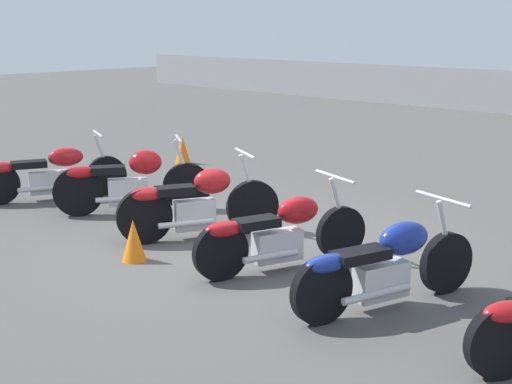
# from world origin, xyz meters

# --- Properties ---
(ground_plane) EXTENTS (60.00, 60.00, 0.00)m
(ground_plane) POSITION_xyz_m (0.00, 0.00, 0.00)
(ground_plane) COLOR #514F4C
(motorcycle_slot_0) EXTENTS (1.06, 2.04, 0.97)m
(motorcycle_slot_0) POSITION_xyz_m (-3.76, -0.40, 0.40)
(motorcycle_slot_0) COLOR black
(motorcycle_slot_0) RESTS_ON ground_plane
(motorcycle_slot_1) EXTENTS (1.28, 1.87, 1.04)m
(motorcycle_slot_1) POSITION_xyz_m (-2.28, -0.02, 0.45)
(motorcycle_slot_1) COLOR black
(motorcycle_slot_1) RESTS_ON ground_plane
(motorcycle_slot_2) EXTENTS (1.06, 1.88, 1.04)m
(motorcycle_slot_2) POSITION_xyz_m (-0.71, -0.17, 0.44)
(motorcycle_slot_2) COLOR black
(motorcycle_slot_2) RESTS_ON ground_plane
(motorcycle_slot_3) EXTENTS (0.92, 2.02, 0.97)m
(motorcycle_slot_3) POSITION_xyz_m (0.79, -0.31, 0.40)
(motorcycle_slot_3) COLOR black
(motorcycle_slot_3) RESTS_ON ground_plane
(motorcycle_slot_4) EXTENTS (0.85, 2.05, 0.98)m
(motorcycle_slot_4) POSITION_xyz_m (2.20, -0.43, 0.42)
(motorcycle_slot_4) COLOR black
(motorcycle_slot_4) RESTS_ON ground_plane
(traffic_cone_near) EXTENTS (0.29, 0.29, 0.52)m
(traffic_cone_near) POSITION_xyz_m (-4.56, 2.83, 0.26)
(traffic_cone_near) COLOR orange
(traffic_cone_near) RESTS_ON ground_plane
(traffic_cone_far) EXTENTS (0.27, 0.27, 0.47)m
(traffic_cone_far) POSITION_xyz_m (-0.57, -1.23, 0.24)
(traffic_cone_far) COLOR orange
(traffic_cone_far) RESTS_ON ground_plane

